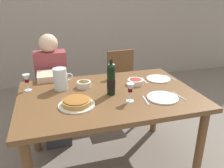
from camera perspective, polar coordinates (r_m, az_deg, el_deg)
The scene contains 20 objects.
ground_plane at distance 2.36m, azimuth -0.74°, elevation -19.43°, with size 8.00×8.00×0.00m, color slate.
back_wall at distance 4.12m, azimuth -10.23°, elevation 19.36°, with size 8.00×0.10×2.80m, color #A3998E.
dining_table at distance 1.98m, azimuth -0.83°, elevation -4.78°, with size 1.50×1.00×0.76m.
wine_bottle at distance 1.88m, azimuth -0.22°, elevation 1.13°, with size 0.07×0.07×0.31m.
water_pitcher at distance 2.05m, azimuth -12.80°, elevation 0.95°, with size 0.17×0.12×0.19m.
baked_tart at distance 1.75m, azimuth -8.90°, elevation -4.56°, with size 0.28×0.28×0.06m.
salad_bowl at distance 2.14m, azimuth 5.92°, elevation 0.68°, with size 0.15×0.15×0.06m.
olive_bowl at distance 2.07m, azimuth -7.05°, elevation 0.05°, with size 0.13×0.13×0.07m.
wine_glass_left_diner at distance 1.77m, azimuth 4.61°, elevation -1.20°, with size 0.06×0.06×0.15m.
wine_glass_right_diner at distance 2.26m, azimuth -0.07°, elevation 3.88°, with size 0.06×0.06×0.14m.
wine_glass_centre at distance 2.10m, azimuth -20.64°, elevation 1.10°, with size 0.06×0.06×0.15m.
dinner_plate_left_setting at distance 1.90m, azimuth 12.59°, elevation -3.36°, with size 0.26×0.26×0.01m, color white.
dinner_plate_right_setting at distance 2.30m, azimuth 11.55°, elevation 1.28°, with size 0.24×0.24×0.01m, color white.
fork_left_setting at distance 1.84m, azimuth 8.44°, elevation -4.06°, with size 0.16×0.01×0.01m, color silver.
knife_left_setting at distance 1.97m, azimuth 16.43°, elevation -2.87°, with size 0.18×0.01×0.01m, color silver.
knife_right_setting at distance 2.37m, azimuth 14.49°, elevation 1.51°, with size 0.18×0.01×0.01m, color silver.
spoon_right_setting at distance 2.24m, azimuth 8.13°, elevation 0.83°, with size 0.16×0.01×0.01m, color silver.
chair_left at distance 2.83m, azimuth -14.65°, elevation -0.93°, with size 0.41×0.41×0.87m.
diner_left at distance 2.56m, azimuth -14.61°, elevation -0.43°, with size 0.34×0.50×1.16m.
chair_right at distance 2.98m, azimuth 2.78°, elevation 0.97°, with size 0.42×0.42×0.87m.
Camera 1 is at (-0.47, -1.71, 1.56)m, focal length 36.43 mm.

